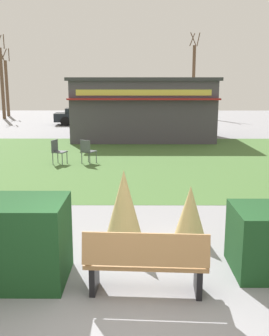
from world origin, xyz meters
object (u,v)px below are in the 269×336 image
Objects in this scene: park_bench at (146,262)px; parked_car_center_slot at (157,116)px; cafe_chair_west at (87,150)px; tree_left_bg at (2,82)px; food_kiosk at (143,108)px; cafe_chair_east at (57,150)px; parked_car_west_slot at (84,116)px; tree_center_bg at (7,87)px; tree_right_bg at (194,80)px.

parked_car_center_slot is (1.36, 23.75, 0.16)m from park_bench.
tree_left_bg is (-9.45, 19.47, 2.55)m from cafe_chair_west.
cafe_chair_west is at bearing -106.43° from food_kiosk.
tree_left_bg is (-8.36, 19.49, 2.55)m from cafe_chair_east.
parked_car_west_slot is 9.27m from tree_left_bg.
cafe_chair_east is (-3.03, 9.24, 0.05)m from park_bench.
cafe_chair_west is 0.15× the size of tree_center_bg.
parked_car_west_slot is (-2.02, 14.49, 0.12)m from cafe_chair_west.
cafe_chair_west is 0.20× the size of parked_car_center_slot.
food_kiosk reaches higher than cafe_chair_east.
parked_car_west_slot is at bearing 179.99° from parked_car_center_slot.
cafe_chair_west is 22.87m from tree_right_bg.
tree_left_bg is at bearing 158.68° from parked_car_center_slot.
tree_center_bg is at bearing 135.32° from parked_car_west_slot.
park_bench is 24.08m from parked_car_west_slot.
park_bench is at bearing -90.72° from food_kiosk.
parked_car_center_slot is (1.15, 7.22, -0.96)m from food_kiosk.
park_bench is at bearing -99.05° from tree_right_bg.
cafe_chair_east is at bearing -178.94° from cafe_chair_west.
tree_left_bg is (-12.75, 4.98, 2.43)m from parked_car_center_slot.
park_bench is 16.57m from food_kiosk.
tree_left_bg is 0.95× the size of tree_right_bg.
parked_car_west_slot is at bearing -33.80° from tree_left_bg.
cafe_chair_west is 0.21× the size of parked_car_west_slot.
park_bench is at bearing -80.55° from parked_car_west_slot.
parked_car_west_slot and parked_car_center_slot have the same top height.
cafe_chair_east is at bearing 108.15° from park_bench.
parked_car_west_slot is 5.32m from parked_car_center_slot.
park_bench is at bearing -69.31° from tree_center_bg.
tree_center_bg reaches higher than cafe_chair_east.
food_kiosk is at bearing -60.05° from parked_car_west_slot.
parked_car_west_slot is at bearing -44.68° from tree_center_bg.
tree_right_bg is (4.72, 14.37, 1.66)m from food_kiosk.
tree_right_bg is (7.95, 21.67, 2.73)m from cafe_chair_east.
tree_right_bg is (8.88, 7.15, 2.62)m from parked_car_west_slot.
cafe_chair_east is 0.12× the size of tree_right_bg.
parked_car_center_slot is at bearing -21.32° from tree_left_bg.
parked_car_center_slot is 8.41m from tree_right_bg.
cafe_chair_west is 0.12× the size of tree_right_bg.
tree_center_bg is (-10.02, 22.41, 2.12)m from cafe_chair_west.
parked_car_west_slot is 11.70m from tree_right_bg.
food_kiosk is 7.66m from cafe_chair_west.
cafe_chair_east is 0.21× the size of parked_car_west_slot.
parked_car_west_slot reaches higher than cafe_chair_west.
cafe_chair_west is 24.64m from tree_center_bg.
park_bench is 0.29× the size of tree_center_bg.
tree_left_bg is 3.02m from tree_center_bg.
cafe_chair_east is (-3.24, -7.29, -1.08)m from food_kiosk.
food_kiosk is 1.73× the size of parked_car_west_slot.
cafe_chair_west is 14.86m from parked_car_center_slot.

